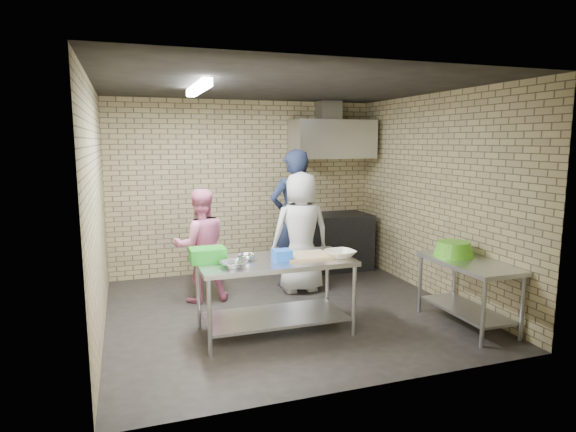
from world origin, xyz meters
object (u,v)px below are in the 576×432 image
object	(u,v)px
green_basin	(454,249)
stove	(332,242)
man_navy	(294,219)
woman_white	(301,232)
prep_table	(275,296)
blue_tub	(282,255)
bottle_red	(330,144)
side_counter	(467,293)
green_crate	(207,255)
woman_pink	(200,245)

from	to	relation	value
green_basin	stove	bearing A→B (deg)	99.76
man_navy	woman_white	size ratio (longest dim) A/B	1.18
prep_table	blue_tub	distance (m)	0.48
stove	bottle_red	distance (m)	1.60
side_counter	blue_tub	world-z (taller)	blue_tub
green_crate	man_navy	world-z (taller)	man_navy
bottle_red	woman_white	bearing A→B (deg)	-128.42
side_counter	woman_pink	world-z (taller)	woman_pink
bottle_red	woman_pink	xyz separation A→B (m)	(-2.32, -1.16, -1.29)
prep_table	woman_pink	distance (m)	1.50
bottle_red	green_basin	bearing A→B (deg)	-82.10
green_basin	blue_tub	bearing A→B (deg)	175.91
man_navy	stove	bearing A→B (deg)	-149.44
blue_tub	woman_white	xyz separation A→B (m)	(0.73, 1.40, -0.05)
blue_tub	bottle_red	world-z (taller)	bottle_red
stove	blue_tub	size ratio (longest dim) A/B	6.56
green_crate	woman_pink	bearing A→B (deg)	85.04
blue_tub	man_navy	world-z (taller)	man_navy
prep_table	stove	distance (m)	2.81
prep_table	green_crate	distance (m)	0.86
prep_table	side_counter	world-z (taller)	prep_table
side_counter	green_crate	world-z (taller)	green_crate
prep_table	man_navy	bearing A→B (deg)	63.95
side_counter	bottle_red	size ratio (longest dim) A/B	6.67
stove	man_navy	distance (m)	1.24
blue_tub	woman_white	size ratio (longest dim) A/B	0.11
side_counter	bottle_red	xyz separation A→B (m)	(-0.40, 2.99, 1.65)
prep_table	woman_pink	bearing A→B (deg)	114.02
stove	man_navy	bearing A→B (deg)	-143.31
side_counter	man_navy	distance (m)	2.55
green_crate	man_navy	bearing A→B (deg)	44.79
prep_table	green_basin	distance (m)	2.16
side_counter	green_crate	size ratio (longest dim) A/B	3.28
prep_table	bottle_red	xyz separation A→B (m)	(1.72, 2.49, 1.62)
green_crate	woman_pink	world-z (taller)	woman_pink
stove	green_basin	bearing A→B (deg)	-80.24
green_basin	bottle_red	bearing A→B (deg)	97.90
prep_table	bottle_red	bearing A→B (deg)	55.35
stove	green_crate	xyz separation A→B (m)	(-2.37, -2.13, 0.45)
green_crate	blue_tub	size ratio (longest dim) A/B	2.00
side_counter	green_basin	size ratio (longest dim) A/B	2.61
green_crate	woman_white	xyz separation A→B (m)	(1.48, 1.18, -0.06)
bottle_red	man_navy	size ratio (longest dim) A/B	0.09
green_crate	man_navy	size ratio (longest dim) A/B	0.19
green_crate	woman_white	world-z (taller)	woman_white
green_crate	blue_tub	distance (m)	0.78
woman_pink	green_crate	bearing A→B (deg)	82.60
side_counter	stove	world-z (taller)	stove
man_navy	blue_tub	bearing A→B (deg)	60.60
prep_table	woman_white	size ratio (longest dim) A/B	0.99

